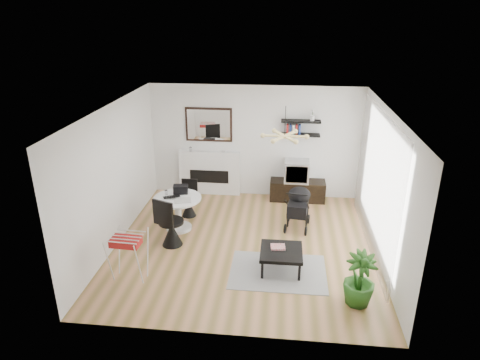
# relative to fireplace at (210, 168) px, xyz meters

# --- Properties ---
(floor) EXTENTS (5.00, 5.00, 0.00)m
(floor) POSITION_rel_fireplace_xyz_m (1.10, -2.42, -0.69)
(floor) COLOR olive
(floor) RESTS_ON ground
(ceiling) EXTENTS (5.00, 5.00, 0.00)m
(ceiling) POSITION_rel_fireplace_xyz_m (1.10, -2.42, 2.01)
(ceiling) COLOR white
(ceiling) RESTS_ON wall_back
(wall_back) EXTENTS (5.00, 0.00, 5.00)m
(wall_back) POSITION_rel_fireplace_xyz_m (1.10, 0.08, 0.66)
(wall_back) COLOR white
(wall_back) RESTS_ON floor
(wall_left) EXTENTS (0.00, 5.00, 5.00)m
(wall_left) POSITION_rel_fireplace_xyz_m (-1.40, -2.42, 0.66)
(wall_left) COLOR white
(wall_left) RESTS_ON floor
(wall_right) EXTENTS (0.00, 5.00, 5.00)m
(wall_right) POSITION_rel_fireplace_xyz_m (3.60, -2.42, 0.66)
(wall_right) COLOR white
(wall_right) RESTS_ON floor
(sheer_curtain) EXTENTS (0.04, 3.60, 2.60)m
(sheer_curtain) POSITION_rel_fireplace_xyz_m (3.50, -2.22, 0.66)
(sheer_curtain) COLOR white
(sheer_curtain) RESTS_ON wall_right
(fireplace) EXTENTS (1.50, 0.17, 2.16)m
(fireplace) POSITION_rel_fireplace_xyz_m (0.00, 0.00, 0.00)
(fireplace) COLOR white
(fireplace) RESTS_ON floor
(shelf_lower) EXTENTS (0.90, 0.25, 0.04)m
(shelf_lower) POSITION_rel_fireplace_xyz_m (2.16, -0.05, 0.91)
(shelf_lower) COLOR black
(shelf_lower) RESTS_ON wall_back
(shelf_upper) EXTENTS (0.90, 0.25, 0.04)m
(shelf_upper) POSITION_rel_fireplace_xyz_m (2.16, -0.05, 1.23)
(shelf_upper) COLOR black
(shelf_upper) RESTS_ON wall_back
(pendant_lamp) EXTENTS (0.90, 0.90, 0.10)m
(pendant_lamp) POSITION_rel_fireplace_xyz_m (1.80, -2.12, 1.46)
(pendant_lamp) COLOR tan
(pendant_lamp) RESTS_ON ceiling
(tv_console) EXTENTS (1.31, 0.46, 0.49)m
(tv_console) POSITION_rel_fireplace_xyz_m (2.16, -0.16, -0.44)
(tv_console) COLOR black
(tv_console) RESTS_ON floor
(crt_tv) EXTENTS (0.58, 0.50, 0.50)m
(crt_tv) POSITION_rel_fireplace_xyz_m (2.12, -0.17, 0.06)
(crt_tv) COLOR #BBBBBE
(crt_tv) RESTS_ON tv_console
(dining_table) EXTENTS (0.99, 0.99, 0.72)m
(dining_table) POSITION_rel_fireplace_xyz_m (-0.33, -1.91, -0.21)
(dining_table) COLOR white
(dining_table) RESTS_ON floor
(laptop) EXTENTS (0.40, 0.35, 0.03)m
(laptop) POSITION_rel_fireplace_xyz_m (-0.43, -1.97, 0.05)
(laptop) COLOR black
(laptop) RESTS_ON dining_table
(black_bag) EXTENTS (0.33, 0.23, 0.18)m
(black_bag) POSITION_rel_fireplace_xyz_m (-0.31, -1.68, 0.13)
(black_bag) COLOR black
(black_bag) RESTS_ON dining_table
(newspaper) EXTENTS (0.40, 0.36, 0.01)m
(newspaper) POSITION_rel_fireplace_xyz_m (-0.19, -2.04, 0.04)
(newspaper) COLOR silver
(newspaper) RESTS_ON dining_table
(drinking_glass) EXTENTS (0.06, 0.06, 0.10)m
(drinking_glass) POSITION_rel_fireplace_xyz_m (-0.60, -1.79, 0.08)
(drinking_glass) COLOR white
(drinking_glass) RESTS_ON dining_table
(chair_far) EXTENTS (0.39, 0.39, 0.82)m
(chair_far) POSITION_rel_fireplace_xyz_m (-0.26, -1.27, -0.43)
(chair_far) COLOR black
(chair_far) RESTS_ON floor
(chair_near) EXTENTS (0.54, 0.55, 1.03)m
(chair_near) POSITION_rel_fireplace_xyz_m (-0.32, -2.57, -0.36)
(chair_near) COLOR black
(chair_near) RESTS_ON floor
(drying_rack) EXTENTS (0.59, 0.55, 0.83)m
(drying_rack) POSITION_rel_fireplace_xyz_m (-0.74, -3.74, -0.25)
(drying_rack) COLOR white
(drying_rack) RESTS_ON floor
(stroller) EXTENTS (0.57, 0.82, 0.95)m
(stroller) POSITION_rel_fireplace_xyz_m (2.14, -1.54, -0.28)
(stroller) COLOR black
(stroller) RESTS_ON floor
(rug) EXTENTS (1.68, 1.21, 0.01)m
(rug) POSITION_rel_fireplace_xyz_m (1.78, -3.28, -0.68)
(rug) COLOR gray
(rug) RESTS_ON floor
(coffee_table) EXTENTS (0.74, 0.74, 0.38)m
(coffee_table) POSITION_rel_fireplace_xyz_m (1.82, -3.19, -0.34)
(coffee_table) COLOR black
(coffee_table) RESTS_ON rug
(magazines) EXTENTS (0.27, 0.22, 0.04)m
(magazines) POSITION_rel_fireplace_xyz_m (1.76, -3.12, -0.28)
(magazines) COLOR #C8323A
(magazines) RESTS_ON coffee_table
(potted_plant) EXTENTS (0.60, 0.60, 0.89)m
(potted_plant) POSITION_rel_fireplace_xyz_m (3.03, -4.00, -0.24)
(potted_plant) COLOR #235518
(potted_plant) RESTS_ON floor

